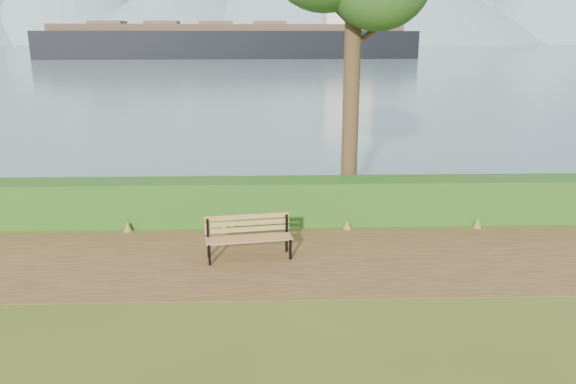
{
  "coord_description": "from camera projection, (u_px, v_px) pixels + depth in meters",
  "views": [
    {
      "loc": [
        -0.1,
        -9.61,
        4.07
      ],
      "look_at": [
        0.26,
        1.2,
        1.1
      ],
      "focal_mm": 35.0,
      "sensor_mm": 36.0,
      "label": 1
    }
  ],
  "objects": [
    {
      "name": "hedge",
      "position": [
        274.0,
        201.0,
        12.72
      ],
      "size": [
        32.0,
        0.85,
        1.0
      ],
      "primitive_type": "cube",
      "color": "#194513",
      "rests_on": "ground"
    },
    {
      "name": "cargo_ship",
      "position": [
        243.0,
        41.0,
        116.85
      ],
      "size": [
        77.37,
        15.54,
        23.35
      ],
      "rotation": [
        0.0,
        0.0,
        0.05
      ],
      "color": "black",
      "rests_on": "ground"
    },
    {
      "name": "bench",
      "position": [
        248.0,
        234.0,
        10.69
      ],
      "size": [
        1.68,
        0.72,
        0.82
      ],
      "rotation": [
        0.0,
        0.0,
        0.15
      ],
      "color": "black",
      "rests_on": "ground"
    },
    {
      "name": "water",
      "position": [
        269.0,
        47.0,
        260.94
      ],
      "size": [
        700.0,
        510.0,
        0.0
      ],
      "primitive_type": "cube",
      "color": "slate",
      "rests_on": "ground"
    },
    {
      "name": "mountains",
      "position": [
        256.0,
        3.0,
        394.08
      ],
      "size": [
        585.0,
        190.0,
        70.0
      ],
      "color": "gray",
      "rests_on": "ground"
    },
    {
      "name": "path",
      "position": [
        276.0,
        260.0,
        10.63
      ],
      "size": [
        40.0,
        3.4,
        0.01
      ],
      "primitive_type": "cube",
      "color": "brown",
      "rests_on": "ground"
    },
    {
      "name": "ground",
      "position": [
        276.0,
        267.0,
        10.35
      ],
      "size": [
        140.0,
        140.0,
        0.0
      ],
      "primitive_type": "plane",
      "color": "#3E5317",
      "rests_on": "ground"
    }
  ]
}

